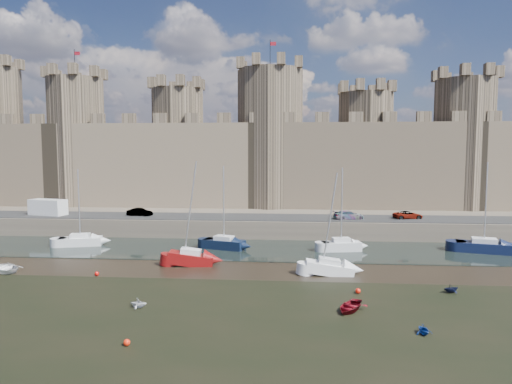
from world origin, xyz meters
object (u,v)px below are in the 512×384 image
car_0 (56,211)px  sailboat_0 (80,240)px  sailboat_1 (224,243)px  car_1 (140,212)px  car_2 (349,215)px  van (48,208)px  car_3 (408,215)px  sailboat_2 (341,245)px  sailboat_5 (329,267)px  sailboat_4 (191,258)px  sailboat_3 (484,246)px

car_0 → sailboat_0: 12.64m
sailboat_0 → sailboat_1: 18.26m
car_1 → car_2: size_ratio=0.85×
sailboat_0 → sailboat_1: size_ratio=0.95×
car_0 → van: van is taller
car_3 → van: 51.70m
car_1 → sailboat_2: size_ratio=0.37×
van → sailboat_0: sailboat_0 is taller
sailboat_5 → sailboat_2: bearing=76.2°
car_3 → car_1: bearing=77.4°
car_3 → van: bearing=77.6°
car_0 → car_3: bearing=-97.6°
car_2 → sailboat_0: 35.45m
sailboat_1 → sailboat_5: 15.76m
sailboat_4 → car_1: bearing=118.1°
car_0 → van: size_ratio=0.63×
car_2 → car_3: (8.24, 1.04, -0.06)m
sailboat_0 → car_1: bearing=48.6°
sailboat_0 → sailboat_4: 17.97m
van → sailboat_1: size_ratio=0.54×
car_0 → sailboat_2: 41.69m
car_1 → van: 13.69m
car_1 → sailboat_0: sailboat_0 is taller
van → sailboat_5: sailboat_5 is taller
car_2 → sailboat_0: size_ratio=0.44×
car_1 → sailboat_0: size_ratio=0.38×
car_0 → car_2: size_ratio=0.80×
car_2 → sailboat_2: (-1.95, -9.05, -2.32)m
car_0 → car_1: size_ratio=0.94×
sailboat_0 → sailboat_3: 48.96m
car_1 → sailboat_4: 21.14m
sailboat_1 → sailboat_5: sailboat_1 is taller
car_0 → sailboat_3: size_ratio=0.32×
van → sailboat_2: sailboat_2 is taller
car_1 → car_2: car_2 is taller
car_3 → sailboat_0: 43.68m
sailboat_3 → car_2: bearing=165.4°
car_2 → van: bearing=75.7°
car_0 → car_3: (50.65, 0.34, -0.02)m
car_2 → sailboat_3: size_ratio=0.40×
car_3 → van: van is taller
car_2 → car_3: size_ratio=1.05×
car_2 → sailboat_0: (-34.28, -8.69, -2.35)m
car_1 → sailboat_0: bearing=162.0°
car_1 → sailboat_3: (44.46, -9.17, -2.29)m
sailboat_3 → sailboat_4: sailboat_4 is taller
sailboat_0 → sailboat_3: bearing=-15.6°
sailboat_3 → sailboat_5: (-18.83, -10.94, -0.09)m
sailboat_1 → sailboat_2: sailboat_1 is taller
van → sailboat_2: bearing=0.8°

